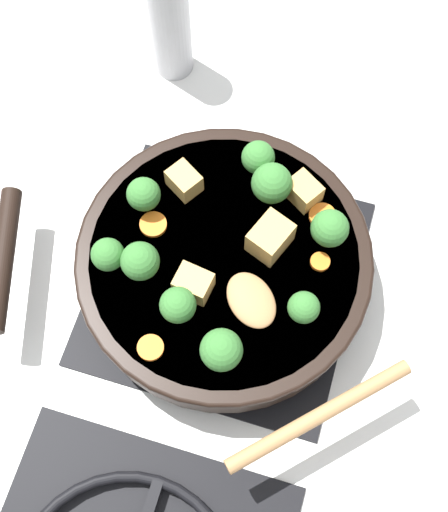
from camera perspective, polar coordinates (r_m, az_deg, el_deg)
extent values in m
plane|color=silver|center=(0.87, 0.00, -2.11)|extent=(2.40, 2.40, 0.00)
cube|color=black|center=(0.87, 0.00, -2.02)|extent=(0.31, 0.31, 0.01)
torus|color=black|center=(0.85, 0.00, -1.65)|extent=(0.24, 0.24, 0.01)
cube|color=black|center=(0.85, 0.00, -1.65)|extent=(0.01, 0.23, 0.01)
cube|color=black|center=(0.85, 0.00, -1.65)|extent=(0.23, 0.01, 0.01)
cylinder|color=black|center=(0.82, 0.00, -0.78)|extent=(0.33, 0.33, 0.06)
cylinder|color=brown|center=(0.82, 0.00, -0.67)|extent=(0.30, 0.30, 0.05)
torus|color=black|center=(0.80, 0.00, -0.11)|extent=(0.34, 0.34, 0.01)
cylinder|color=black|center=(0.84, -17.25, -0.23)|extent=(0.07, 0.17, 0.02)
ellipsoid|color=#A87A4C|center=(0.77, 2.20, -3.55)|extent=(0.08, 0.08, 0.01)
cylinder|color=#A87A4C|center=(0.74, 7.62, -12.55)|extent=(0.16, 0.16, 0.02)
cube|color=tan|center=(0.82, -3.21, 6.02)|extent=(0.05, 0.04, 0.03)
cube|color=tan|center=(0.82, 6.39, 5.17)|extent=(0.05, 0.04, 0.03)
cube|color=tan|center=(0.77, -2.46, -2.23)|extent=(0.04, 0.04, 0.03)
cube|color=tan|center=(0.78, 3.72, 1.48)|extent=(0.05, 0.06, 0.04)
cylinder|color=#709956|center=(0.77, 6.25, -4.55)|extent=(0.01, 0.01, 0.01)
sphere|color=#387533|center=(0.75, 6.40, -4.11)|extent=(0.03, 0.03, 0.03)
cylinder|color=#709956|center=(0.82, -6.30, 4.28)|extent=(0.01, 0.01, 0.01)
sphere|color=#387533|center=(0.80, -6.45, 4.93)|extent=(0.04, 0.04, 0.04)
cylinder|color=#709956|center=(0.82, 3.74, 5.06)|extent=(0.01, 0.01, 0.01)
sphere|color=#387533|center=(0.80, 3.85, 5.83)|extent=(0.05, 0.05, 0.05)
cylinder|color=#709956|center=(0.79, -6.56, -1.01)|extent=(0.01, 0.01, 0.01)
sphere|color=#387533|center=(0.77, -6.73, -0.41)|extent=(0.04, 0.04, 0.04)
cylinder|color=#709956|center=(0.80, 8.25, 1.56)|extent=(0.01, 0.01, 0.01)
sphere|color=#387533|center=(0.78, 8.46, 2.21)|extent=(0.04, 0.04, 0.04)
cylinder|color=#709956|center=(0.84, 2.69, 7.18)|extent=(0.01, 0.01, 0.01)
sphere|color=#387533|center=(0.82, 2.75, 7.89)|extent=(0.04, 0.04, 0.04)
cylinder|color=#709956|center=(0.79, -9.07, -0.43)|extent=(0.01, 0.01, 0.01)
sphere|color=#387533|center=(0.78, -9.28, 0.12)|extent=(0.04, 0.04, 0.04)
cylinder|color=#709956|center=(0.75, -0.21, -7.96)|extent=(0.01, 0.01, 0.01)
sphere|color=#387533|center=(0.73, -0.22, -7.52)|extent=(0.04, 0.04, 0.04)
cylinder|color=#709956|center=(0.77, -3.62, -4.42)|extent=(0.01, 0.01, 0.01)
sphere|color=#387533|center=(0.75, -3.71, -3.93)|extent=(0.04, 0.04, 0.04)
cylinder|color=orange|center=(0.81, -5.68, 2.53)|extent=(0.03, 0.03, 0.01)
cylinder|color=orange|center=(0.76, -5.90, -7.31)|extent=(0.03, 0.03, 0.01)
cylinder|color=orange|center=(0.82, 7.87, 3.22)|extent=(0.03, 0.03, 0.01)
cylinder|color=orange|center=(0.79, 7.70, -0.46)|extent=(0.02, 0.02, 0.01)
cylinder|color=#B2B2B7|center=(0.96, -4.33, 18.01)|extent=(0.05, 0.05, 0.17)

